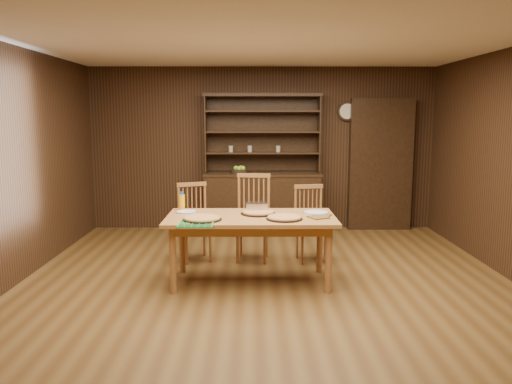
{
  "coord_description": "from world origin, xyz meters",
  "views": [
    {
      "loc": [
        -0.16,
        -5.07,
        1.85
      ],
      "look_at": [
        -0.12,
        0.4,
        1.0
      ],
      "focal_mm": 35.0,
      "sensor_mm": 36.0,
      "label": 1
    }
  ],
  "objects_px": {
    "dining_table": "(251,223)",
    "chair_center": "(253,214)",
    "chair_right": "(310,221)",
    "chair_left": "(194,219)",
    "china_hutch": "(262,194)",
    "juice_bottle": "(182,202)"
  },
  "relations": [
    {
      "from": "dining_table",
      "to": "chair_center",
      "type": "distance_m",
      "value": 0.92
    },
    {
      "from": "chair_center",
      "to": "chair_right",
      "type": "distance_m",
      "value": 0.73
    },
    {
      "from": "chair_left",
      "to": "chair_center",
      "type": "height_order",
      "value": "chair_center"
    },
    {
      "from": "dining_table",
      "to": "chair_center",
      "type": "bearing_deg",
      "value": 88.43
    },
    {
      "from": "chair_center",
      "to": "chair_right",
      "type": "height_order",
      "value": "chair_center"
    },
    {
      "from": "chair_left",
      "to": "chair_center",
      "type": "bearing_deg",
      "value": -19.5
    },
    {
      "from": "china_hutch",
      "to": "chair_center",
      "type": "xyz_separation_m",
      "value": [
        -0.15,
        -1.55,
        -0.01
      ]
    },
    {
      "from": "dining_table",
      "to": "chair_right",
      "type": "distance_m",
      "value": 1.17
    },
    {
      "from": "china_hutch",
      "to": "chair_center",
      "type": "height_order",
      "value": "china_hutch"
    },
    {
      "from": "chair_left",
      "to": "chair_center",
      "type": "xyz_separation_m",
      "value": [
        0.76,
        0.01,
        0.06
      ]
    },
    {
      "from": "dining_table",
      "to": "chair_left",
      "type": "height_order",
      "value": "chair_left"
    },
    {
      "from": "china_hutch",
      "to": "chair_right",
      "type": "bearing_deg",
      "value": -70.19
    },
    {
      "from": "chair_center",
      "to": "chair_left",
      "type": "bearing_deg",
      "value": -172.92
    },
    {
      "from": "chair_right",
      "to": "chair_center",
      "type": "bearing_deg",
      "value": 167.88
    },
    {
      "from": "china_hutch",
      "to": "chair_left",
      "type": "xyz_separation_m",
      "value": [
        -0.91,
        -1.57,
        -0.07
      ]
    },
    {
      "from": "china_hutch",
      "to": "chair_left",
      "type": "relative_size",
      "value": 2.2
    },
    {
      "from": "china_hutch",
      "to": "dining_table",
      "type": "bearing_deg",
      "value": -94.07
    },
    {
      "from": "china_hutch",
      "to": "chair_center",
      "type": "bearing_deg",
      "value": -95.55
    },
    {
      "from": "dining_table",
      "to": "juice_bottle",
      "type": "distance_m",
      "value": 0.91
    },
    {
      "from": "chair_center",
      "to": "juice_bottle",
      "type": "relative_size",
      "value": 5.25
    },
    {
      "from": "chair_right",
      "to": "juice_bottle",
      "type": "xyz_separation_m",
      "value": [
        -1.56,
        -0.5,
        0.34
      ]
    },
    {
      "from": "china_hutch",
      "to": "dining_table",
      "type": "distance_m",
      "value": 2.48
    }
  ]
}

